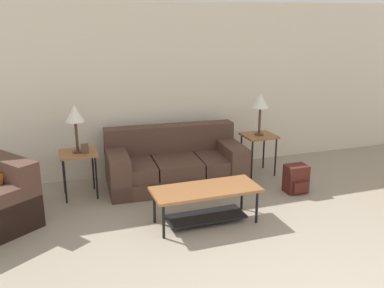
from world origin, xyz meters
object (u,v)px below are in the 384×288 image
(side_table_left, at_px, (78,158))
(table_lamp_right, at_px, (260,102))
(side_table_right, at_px, (259,140))
(table_lamp_left, at_px, (75,115))
(coffee_table, at_px, (206,197))
(backpack, at_px, (296,179))
(couch, at_px, (175,165))

(side_table_left, height_order, table_lamp_right, table_lamp_right)
(side_table_right, distance_m, table_lamp_left, 2.78)
(side_table_left, distance_m, table_lamp_right, 2.78)
(coffee_table, xyz_separation_m, table_lamp_left, (-1.34, 1.32, 0.81))
(backpack, bearing_deg, couch, 150.04)
(couch, height_order, side_table_left, couch)
(table_lamp_right, xyz_separation_m, backpack, (0.16, -0.85, -0.95))
(coffee_table, bearing_deg, couch, 88.91)
(couch, distance_m, side_table_right, 1.38)
(table_lamp_right, distance_m, backpack, 1.28)
(backpack, bearing_deg, table_lamp_right, 100.43)
(couch, distance_m, table_lamp_left, 1.60)
(side_table_right, xyz_separation_m, table_lamp_left, (-2.72, -0.00, 0.59))
(couch, height_order, side_table_right, couch)
(table_lamp_left, distance_m, backpack, 3.14)
(couch, distance_m, coffee_table, 1.34)
(coffee_table, xyz_separation_m, table_lamp_right, (1.38, 1.32, 0.81))
(table_lamp_left, relative_size, table_lamp_right, 1.00)
(side_table_left, relative_size, table_lamp_left, 0.98)
(side_table_left, bearing_deg, table_lamp_left, -116.57)
(coffee_table, bearing_deg, backpack, 16.79)
(coffee_table, height_order, backpack, coffee_table)
(couch, xyz_separation_m, coffee_table, (-0.03, -1.34, 0.04))
(side_table_left, bearing_deg, side_table_right, 0.00)
(coffee_table, xyz_separation_m, side_table_left, (-1.34, 1.32, 0.23))
(coffee_table, relative_size, side_table_right, 2.01)
(side_table_right, xyz_separation_m, table_lamp_right, (0.00, -0.00, 0.59))
(side_table_left, distance_m, side_table_right, 2.72)
(coffee_table, relative_size, table_lamp_right, 1.97)
(couch, height_order, coffee_table, couch)
(couch, height_order, table_lamp_left, table_lamp_left)
(side_table_left, bearing_deg, couch, 0.78)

